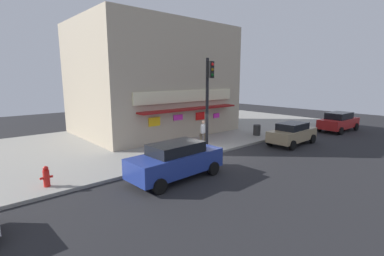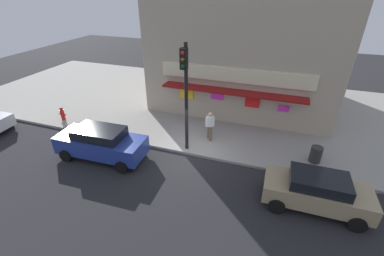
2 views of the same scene
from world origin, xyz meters
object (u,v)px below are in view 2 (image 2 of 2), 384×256
Objects in this scene: fire_hydrant at (62,114)px; pedestrian at (210,125)px; trash_can at (316,154)px; parked_car_blue at (101,143)px; parked_car_tan at (317,191)px; traffic_light at (185,87)px.

pedestrian is (9.69, 0.77, 0.51)m from fire_hydrant.
fire_hydrant is at bearing -175.45° from pedestrian.
pedestrian reaches higher than trash_can.
parked_car_tan is at bearing -0.67° from parked_car_blue.
pedestrian is (-5.56, 0.32, 0.52)m from trash_can.
parked_car_tan is (-0.21, -3.08, 0.23)m from trash_can.
traffic_light is 6.34× the size of fire_hydrant.
trash_can is 0.21× the size of parked_car_tan.
pedestrian is at bearing 4.55° from fire_hydrant.
trash_can is (15.25, 0.46, -0.01)m from fire_hydrant.
pedestrian is 6.34m from parked_car_tan.
parked_car_blue is at bearing -27.34° from fire_hydrant.
fire_hydrant is (-8.78, 0.61, -3.13)m from traffic_light.
parked_car_tan reaches higher than fire_hydrant.
parked_car_tan is at bearing -9.90° from fire_hydrant.
parked_car_blue is (-10.40, -2.96, 0.31)m from trash_can.
pedestrian is (0.91, 1.38, -2.62)m from traffic_light.
fire_hydrant is at bearing 152.66° from parked_car_blue.
fire_hydrant is at bearing -178.29° from trash_can.
fire_hydrant is 0.22× the size of parked_car_tan.
parked_car_tan reaches higher than trash_can.
trash_can is at bearing 86.19° from parked_car_tan.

